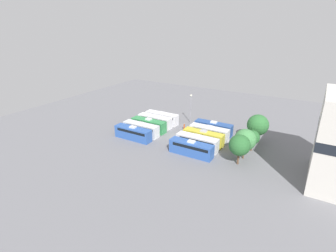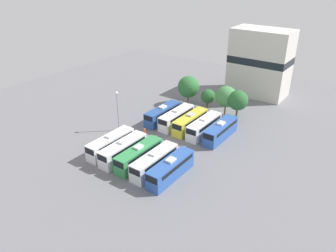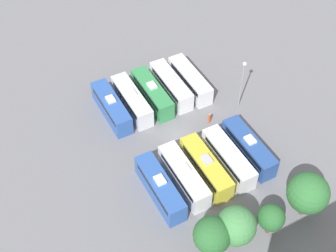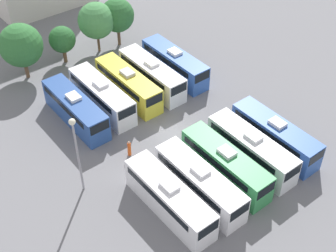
{
  "view_description": "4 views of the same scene",
  "coord_description": "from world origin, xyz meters",
  "px_view_note": "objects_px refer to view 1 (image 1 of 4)",
  "views": [
    {
      "loc": [
        55.22,
        30.86,
        27.92
      ],
      "look_at": [
        -0.03,
        -1.91,
        2.56
      ],
      "focal_mm": 28.0,
      "sensor_mm": 36.0,
      "label": 1
    },
    {
      "loc": [
        32.24,
        -44.21,
        31.43
      ],
      "look_at": [
        -0.75,
        1.5,
        3.2
      ],
      "focal_mm": 35.0,
      "sensor_mm": 36.0,
      "label": 2
    },
    {
      "loc": [
        22.77,
        40.14,
        51.63
      ],
      "look_at": [
        1.47,
        -0.03,
        2.6
      ],
      "focal_mm": 50.0,
      "sensor_mm": 36.0,
      "label": 3
    },
    {
      "loc": [
        -23.65,
        -29.13,
        33.6
      ],
      "look_at": [
        -1.69,
        -1.4,
        2.86
      ],
      "focal_mm": 50.0,
      "sensor_mm": 36.0,
      "label": 4
    }
  ],
  "objects_px": {
    "worker_person": "(184,127)",
    "light_pole": "(191,104)",
    "bus_6": "(209,132)",
    "bus_9": "(191,148)",
    "bus_7": "(203,137)",
    "tree_1": "(252,138)",
    "bus_3": "(141,129)",
    "bus_5": "(214,128)",
    "tree_2": "(245,140)",
    "bus_2": "(149,125)",
    "tree_0": "(258,125)",
    "bus_8": "(197,142)",
    "tree_3": "(240,145)",
    "bus_0": "(162,118)",
    "bus_4": "(133,133)",
    "bus_1": "(155,121)"
  },
  "relations": [
    {
      "from": "bus_4",
      "to": "tree_0",
      "type": "relative_size",
      "value": 1.42
    },
    {
      "from": "bus_3",
      "to": "bus_5",
      "type": "bearing_deg",
      "value": 122.61
    },
    {
      "from": "bus_0",
      "to": "bus_4",
      "type": "height_order",
      "value": "same"
    },
    {
      "from": "light_pole",
      "to": "tree_0",
      "type": "height_order",
      "value": "light_pole"
    },
    {
      "from": "bus_8",
      "to": "bus_2",
      "type": "bearing_deg",
      "value": -101.97
    },
    {
      "from": "bus_9",
      "to": "tree_0",
      "type": "xyz_separation_m",
      "value": [
        -14.62,
        10.92,
        2.81
      ]
    },
    {
      "from": "bus_5",
      "to": "bus_8",
      "type": "bearing_deg",
      "value": 0.25
    },
    {
      "from": "bus_8",
      "to": "light_pole",
      "type": "height_order",
      "value": "light_pole"
    },
    {
      "from": "bus_7",
      "to": "tree_1",
      "type": "height_order",
      "value": "tree_1"
    },
    {
      "from": "bus_2",
      "to": "bus_9",
      "type": "distance_m",
      "value": 17.95
    },
    {
      "from": "bus_7",
      "to": "light_pole",
      "type": "xyz_separation_m",
      "value": [
        -11.65,
        -9.29,
        4.04
      ]
    },
    {
      "from": "bus_1",
      "to": "bus_5",
      "type": "distance_m",
      "value": 16.84
    },
    {
      "from": "worker_person",
      "to": "tree_2",
      "type": "relative_size",
      "value": 0.27
    },
    {
      "from": "tree_2",
      "to": "bus_7",
      "type": "bearing_deg",
      "value": -103.69
    },
    {
      "from": "tree_3",
      "to": "bus_6",
      "type": "bearing_deg",
      "value": -131.74
    },
    {
      "from": "bus_9",
      "to": "tree_3",
      "type": "relative_size",
      "value": 1.53
    },
    {
      "from": "bus_2",
      "to": "bus_8",
      "type": "distance_m",
      "value": 16.65
    },
    {
      "from": "bus_2",
      "to": "bus_3",
      "type": "distance_m",
      "value": 3.47
    },
    {
      "from": "bus_6",
      "to": "tree_0",
      "type": "xyz_separation_m",
      "value": [
        -4.07,
        10.92,
        2.81
      ]
    },
    {
      "from": "bus_7",
      "to": "bus_9",
      "type": "distance_m",
      "value": 7.01
    },
    {
      "from": "bus_6",
      "to": "worker_person",
      "type": "height_order",
      "value": "bus_6"
    },
    {
      "from": "bus_5",
      "to": "tree_2",
      "type": "bearing_deg",
      "value": 48.25
    },
    {
      "from": "bus_5",
      "to": "bus_7",
      "type": "xyz_separation_m",
      "value": [
        7.07,
        0.16,
        0.0
      ]
    },
    {
      "from": "bus_6",
      "to": "bus_9",
      "type": "relative_size",
      "value": 1.0
    },
    {
      "from": "bus_6",
      "to": "tree_1",
      "type": "relative_size",
      "value": 2.04
    },
    {
      "from": "bus_5",
      "to": "bus_6",
      "type": "height_order",
      "value": "same"
    },
    {
      "from": "bus_5",
      "to": "tree_3",
      "type": "height_order",
      "value": "tree_3"
    },
    {
      "from": "bus_3",
      "to": "light_pole",
      "type": "distance_m",
      "value": 17.12
    },
    {
      "from": "bus_2",
      "to": "bus_7",
      "type": "bearing_deg",
      "value": 89.63
    },
    {
      "from": "bus_1",
      "to": "bus_3",
      "type": "height_order",
      "value": "same"
    },
    {
      "from": "bus_7",
      "to": "bus_8",
      "type": "height_order",
      "value": "same"
    },
    {
      "from": "bus_3",
      "to": "bus_9",
      "type": "bearing_deg",
      "value": 77.56
    },
    {
      "from": "worker_person",
      "to": "tree_0",
      "type": "height_order",
      "value": "tree_0"
    },
    {
      "from": "bus_2",
      "to": "bus_3",
      "type": "relative_size",
      "value": 1.0
    },
    {
      "from": "bus_5",
      "to": "light_pole",
      "type": "height_order",
      "value": "light_pole"
    },
    {
      "from": "bus_0",
      "to": "bus_1",
      "type": "bearing_deg",
      "value": -4.57
    },
    {
      "from": "bus_3",
      "to": "tree_2",
      "type": "distance_m",
      "value": 27.3
    },
    {
      "from": "bus_0",
      "to": "bus_2",
      "type": "distance_m",
      "value": 6.79
    },
    {
      "from": "bus_5",
      "to": "tree_2",
      "type": "xyz_separation_m",
      "value": [
        9.67,
        10.84,
        2.77
      ]
    },
    {
      "from": "bus_7",
      "to": "tree_1",
      "type": "relative_size",
      "value": 2.04
    },
    {
      "from": "bus_0",
      "to": "tree_1",
      "type": "xyz_separation_m",
      "value": [
        4.67,
        27.53,
        1.54
      ]
    },
    {
      "from": "bus_3",
      "to": "tree_2",
      "type": "xyz_separation_m",
      "value": [
        -0.76,
        27.14,
        2.77
      ]
    },
    {
      "from": "worker_person",
      "to": "light_pole",
      "type": "xyz_separation_m",
      "value": [
        -6.03,
        -1.05,
        4.91
      ]
    },
    {
      "from": "tree_0",
      "to": "tree_1",
      "type": "distance_m",
      "value": 5.53
    },
    {
      "from": "bus_3",
      "to": "bus_9",
      "type": "relative_size",
      "value": 1.0
    },
    {
      "from": "bus_2",
      "to": "bus_6",
      "type": "relative_size",
      "value": 1.0
    },
    {
      "from": "light_pole",
      "to": "tree_1",
      "type": "distance_m",
      "value": 22.64
    },
    {
      "from": "bus_5",
      "to": "tree_3",
      "type": "xyz_separation_m",
      "value": [
        12.72,
        10.53,
        2.66
      ]
    },
    {
      "from": "bus_0",
      "to": "tree_0",
      "type": "bearing_deg",
      "value": 91.49
    },
    {
      "from": "light_pole",
      "to": "tree_1",
      "type": "height_order",
      "value": "light_pole"
    }
  ]
}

